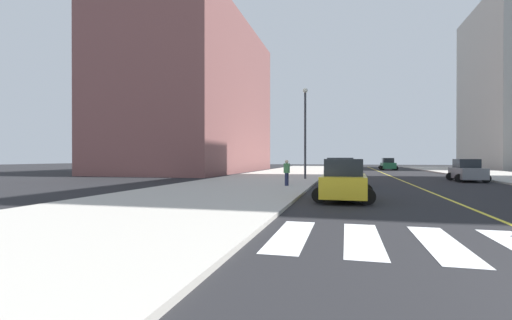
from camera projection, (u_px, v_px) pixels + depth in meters
The scene contains 9 objects.
sidewalk_kerb_west at pixel (245, 184), 26.31m from camera, with size 10.00×120.00×0.15m, color #B2ADA3.
lane_divider_paint at pixel (388, 175), 42.69m from camera, with size 0.16×80.00×0.01m, color yellow.
low_rise_brick_west at pixel (196, 99), 53.31m from camera, with size 16.00×32.00×21.85m, color brown.
car_gray_nearest at pixel (467, 171), 30.92m from camera, with size 2.75×4.38×1.95m.
car_yellow_second at pixel (344, 181), 17.04m from camera, with size 2.86×4.52×2.00m.
car_white_third at pixel (341, 173), 25.66m from camera, with size 2.96×4.67×2.07m.
car_green_fourth at pixel (388, 164), 60.32m from camera, with size 2.90×4.61×2.05m.
pedestrian_walking_west at pixel (287, 171), 24.30m from camera, with size 0.44×0.44×1.76m.
street_lamp at pixel (305, 126), 32.29m from camera, with size 0.44×0.44×8.28m.
Camera 1 is at (-4.91, -5.28, 2.05)m, focal length 24.87 mm.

